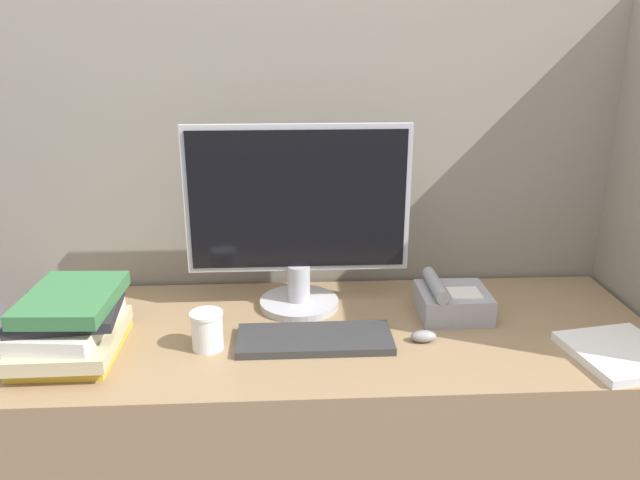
# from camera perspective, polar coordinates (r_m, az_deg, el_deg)

# --- Properties ---
(cubicle_panel_rear) EXTENTS (2.06, 0.04, 1.65)m
(cubicle_panel_rear) POSITION_cam_1_polar(r_m,az_deg,el_deg) (1.98, 1.03, -2.22)
(cubicle_panel_rear) COLOR gray
(cubicle_panel_rear) RESTS_ON ground_plane
(desk) EXTENTS (1.66, 0.65, 0.78)m
(desk) POSITION_cam_1_polar(r_m,az_deg,el_deg) (1.88, 1.78, -18.78)
(desk) COLOR #937551
(desk) RESTS_ON ground_plane
(monitor) EXTENTS (0.61, 0.22, 0.52)m
(monitor) POSITION_cam_1_polar(r_m,az_deg,el_deg) (1.70, -2.01, 1.87)
(monitor) COLOR #B7B7BC
(monitor) RESTS_ON desk
(keyboard) EXTENTS (0.39, 0.16, 0.02)m
(keyboard) POSITION_cam_1_polar(r_m,az_deg,el_deg) (1.59, -0.49, -9.06)
(keyboard) COLOR #333333
(keyboard) RESTS_ON desk
(mouse) EXTENTS (0.07, 0.04, 0.03)m
(mouse) POSITION_cam_1_polar(r_m,az_deg,el_deg) (1.62, 9.45, -8.68)
(mouse) COLOR gray
(mouse) RESTS_ON desk
(coffee_cup) EXTENTS (0.08, 0.08, 0.10)m
(coffee_cup) POSITION_cam_1_polar(r_m,az_deg,el_deg) (1.58, -10.27, -8.13)
(coffee_cup) COLOR white
(coffee_cup) RESTS_ON desk
(book_stack) EXTENTS (0.26, 0.31, 0.16)m
(book_stack) POSITION_cam_1_polar(r_m,az_deg,el_deg) (1.63, -21.88, -7.23)
(book_stack) COLOR gold
(book_stack) RESTS_ON desk
(desk_telephone) EXTENTS (0.19, 0.18, 0.11)m
(desk_telephone) POSITION_cam_1_polar(r_m,az_deg,el_deg) (1.76, 11.93, -5.48)
(desk_telephone) COLOR #99999E
(desk_telephone) RESTS_ON desk
(paper_pile) EXTENTS (0.27, 0.28, 0.02)m
(paper_pile) POSITION_cam_1_polar(r_m,az_deg,el_deg) (1.69, 25.86, -9.32)
(paper_pile) COLOR white
(paper_pile) RESTS_ON desk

